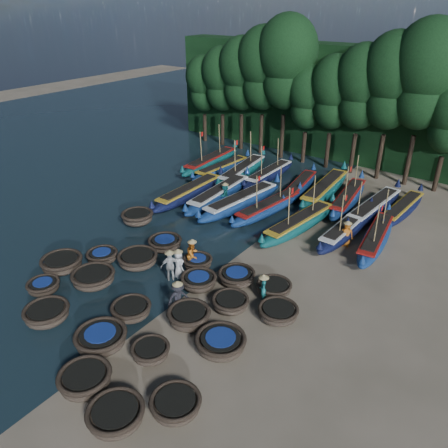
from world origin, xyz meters
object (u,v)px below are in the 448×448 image
Objects in this scene: coracle_12 at (131,310)px; long_boat_15 at (348,198)px; coracle_22 at (198,262)px; fisherman_6 at (347,233)px; long_boat_13 at (299,187)px; long_boat_6 at (300,223)px; coracle_8 at (151,351)px; long_boat_12 at (269,174)px; coracle_6 at (47,313)px; coracle_19 at (278,312)px; long_boat_17 at (402,209)px; long_boat_14 at (325,189)px; coracle_13 at (189,316)px; long_boat_11 at (242,171)px; long_boat_16 at (374,208)px; fisherman_3 at (178,297)px; coracle_4 at (116,415)px; long_boat_4 at (241,201)px; long_boat_3 at (219,194)px; coracle_10 at (62,263)px; long_boat_7 at (347,228)px; fisherman_4 at (170,265)px; long_boat_2 at (190,192)px; long_boat_9 at (211,161)px; long_boat_5 at (268,207)px; fisherman_2 at (193,254)px; fisherman_0 at (179,263)px; coracle_17 at (199,281)px; coracle_24 at (274,287)px; coracle_14 at (221,342)px; long_boat_8 at (376,238)px; coracle_3 at (85,379)px; coracle_16 at (138,259)px; coracle_21 at (165,243)px; coracle_5 at (43,286)px; coracle_9 at (176,404)px; fisherman_1 at (263,287)px; coracle_15 at (102,256)px; long_boat_10 at (222,168)px; coracle_23 at (237,276)px; coracle_20 at (137,217)px; fisherman_5 at (225,193)px.

long_boat_15 reaches higher than coracle_12.
coracle_22 is 1.13× the size of fisherman_6.
long_boat_6 is at bearing -70.71° from long_boat_13.
long_boat_12 is (-6.41, 20.44, 0.15)m from coracle_8.
coracle_6 is 10.88m from coracle_19.
long_boat_17 is (7.32, 13.59, 0.11)m from coracle_22.
long_boat_14 is 2.07m from long_boat_15.
long_boat_11 is (-8.43, 16.99, 0.12)m from coracle_13.
fisherman_3 is (-3.95, -16.06, 0.33)m from long_boat_16.
long_boat_12 is at bearing 122.78° from fisherman_6.
coracle_12 is 0.27× the size of long_boat_15.
long_boat_17 reaches higher than coracle_19.
long_boat_4 is at bearing 110.15° from coracle_4.
long_boat_3 is 13.17m from fisherman_3.
coracle_10 is at bearing -156.77° from fisherman_6.
long_boat_15 is at bearing 113.72° from long_boat_7.
long_boat_15 reaches higher than fisherman_4.
fisherman_3 reaches higher than long_boat_2.
long_boat_9 is at bearing 124.95° from coracle_22.
long_boat_5 is (-0.43, 13.38, 0.14)m from coracle_12.
coracle_8 is 0.25× the size of long_boat_5.
fisherman_0 is at bearing 167.22° from fisherman_2.
coracle_17 is 9.85m from fisherman_6.
long_boat_3 is at bearing 140.31° from coracle_24.
coracle_14 is 13.05m from long_boat_8.
long_boat_2 is at bearing 117.23° from coracle_3.
coracle_16 is 2.28m from coracle_21.
fisherman_2 reaches higher than coracle_21.
long_boat_12 reaches higher than coracle_5.
coracle_9 is 21.74m from long_boat_13.
long_boat_12 is at bearing 92.67° from coracle_16.
coracle_19 is 8.50m from fisherman_6.
long_boat_8 is 0.91× the size of long_boat_9.
coracle_21 is 0.28× the size of long_boat_6.
coracle_8 is at bearing -136.09° from fisherman_3.
coracle_13 is at bearing 81.05° from coracle_3.
coracle_16 is 12.57m from fisherman_6.
coracle_21 is 1.40× the size of fisherman_1.
coracle_4 is at bearing -67.16° from coracle_22.
long_boat_11 is (0.26, 17.66, 0.14)m from coracle_10.
fisherman_3 is at bearing -7.31° from coracle_15.
long_boat_10 reaches higher than coracle_17.
coracle_3 is at bearing -99.43° from long_boat_17.
long_boat_9 is 4.57× the size of fisherman_0.
long_boat_4 is at bearing 85.64° from coracle_21.
coracle_23 is at bearing 21.15° from coracle_15.
coracle_3 is 1.01× the size of coracle_20.
coracle_16 is (-4.77, 7.40, -0.03)m from coracle_3.
long_boat_14 is 5.40× the size of fisherman_1.
coracle_19 is 13.28m from fisherman_5.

